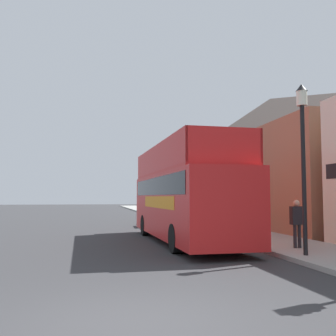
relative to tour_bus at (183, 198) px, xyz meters
The scene contains 8 objects.
ground_plane 11.52m from the tour_bus, 105.97° to the left, with size 144.00×144.00×0.00m, color #333335.
sidewalk 8.82m from the tour_bus, 66.65° to the left, with size 3.11×108.00×0.14m.
brick_terrace_rear 11.75m from the tour_bus, 45.99° to the left, with size 6.00×19.30×8.44m.
tour_bus is the anchor object (origin of this frame).
parked_car_ahead_of_bus 8.85m from the tour_bus, 85.04° to the left, with size 1.96×4.49×1.45m.
pedestrian_third 4.80m from the tour_bus, 49.42° to the right, with size 0.42×0.23×1.61m.
lamp_post_nearest 6.03m from the tour_bus, 64.38° to the right, with size 0.35×0.35×5.14m.
lamp_post_second 4.39m from the tour_bus, 49.80° to the left, with size 0.35×0.35×5.23m.
Camera 1 is at (-0.63, -5.81, 1.85)m, focal length 42.00 mm.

